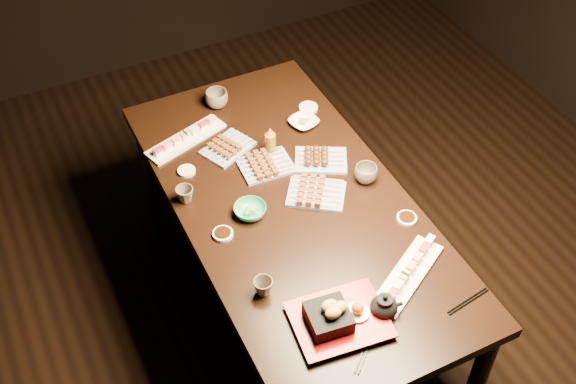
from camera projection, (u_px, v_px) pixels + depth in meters
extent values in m
plane|color=black|center=(355.00, 328.00, 3.42)|extent=(5.00, 5.00, 0.00)
cube|color=black|center=(293.00, 261.00, 3.22)|extent=(0.95, 1.82, 0.75)
imported|color=#2F916B|center=(250.00, 211.00, 2.89)|extent=(0.17, 0.17, 0.04)
imported|color=beige|center=(304.00, 123.00, 3.29)|extent=(0.16, 0.16, 0.03)
imported|color=brown|center=(263.00, 287.00, 2.61)|extent=(0.09, 0.09, 0.07)
imported|color=brown|center=(366.00, 174.00, 3.02)|extent=(0.12, 0.12, 0.08)
imported|color=brown|center=(185.00, 195.00, 2.94)|extent=(0.10, 0.10, 0.07)
imported|color=brown|center=(217.00, 99.00, 3.37)|extent=(0.13, 0.13, 0.08)
cylinder|color=brown|center=(270.00, 141.00, 3.11)|extent=(0.06, 0.06, 0.15)
cylinder|color=white|center=(223.00, 234.00, 2.82)|extent=(0.11, 0.11, 0.01)
cylinder|color=white|center=(308.00, 108.00, 3.37)|extent=(0.12, 0.12, 0.02)
cylinder|color=white|center=(407.00, 218.00, 2.88)|extent=(0.10, 0.10, 0.01)
cylinder|color=white|center=(187.00, 171.00, 3.07)|extent=(0.09, 0.09, 0.01)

